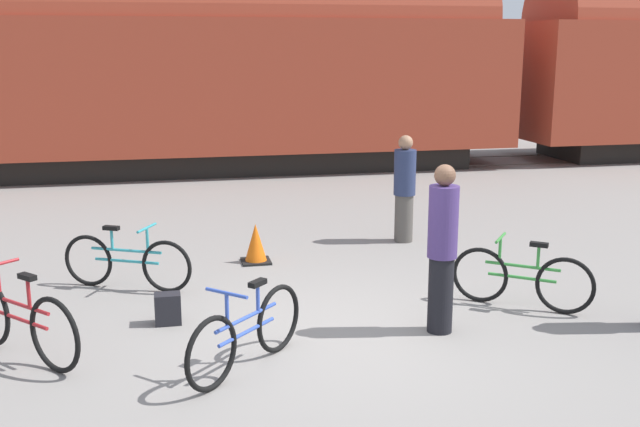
{
  "coord_description": "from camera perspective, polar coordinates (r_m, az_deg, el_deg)",
  "views": [
    {
      "loc": [
        -1.77,
        -7.17,
        2.96
      ],
      "look_at": [
        -0.03,
        0.89,
        1.1
      ],
      "focal_mm": 42.0,
      "sensor_mm": 36.0,
      "label": 1
    }
  ],
  "objects": [
    {
      "name": "freight_train",
      "position": [
        18.1,
        -6.7,
        11.45
      ],
      "size": [
        41.71,
        3.04,
        5.0
      ],
      "color": "black",
      "rests_on": "ground_plane"
    },
    {
      "name": "bicycle_blue",
      "position": [
        7.03,
        -5.59,
        -9.04
      ],
      "size": [
        1.21,
        1.25,
        0.84
      ],
      "color": "black",
      "rests_on": "ground_plane"
    },
    {
      "name": "bicycle_maroon",
      "position": [
        7.78,
        -21.92,
        -7.57
      ],
      "size": [
        1.26,
        1.38,
        0.91
      ],
      "color": "black",
      "rests_on": "ground_plane"
    },
    {
      "name": "bicycle_teal",
      "position": [
        9.54,
        -14.5,
        -3.58
      ],
      "size": [
        1.56,
        0.82,
        0.82
      ],
      "color": "black",
      "rests_on": "ground_plane"
    },
    {
      "name": "rail_near",
      "position": [
        17.63,
        -6.26,
        2.98
      ],
      "size": [
        53.71,
        0.07,
        0.01
      ],
      "primitive_type": "cube",
      "color": "#4C4238",
      "rests_on": "ground_plane"
    },
    {
      "name": "ground_plane",
      "position": [
        7.95,
        1.57,
        -9.15
      ],
      "size": [
        80.0,
        80.0,
        0.0
      ],
      "primitive_type": "plane",
      "color": "gray"
    },
    {
      "name": "person_in_navy",
      "position": [
        11.46,
        6.46,
        1.88
      ],
      "size": [
        0.33,
        0.33,
        1.64
      ],
      "rotation": [
        0.0,
        0.0,
        1.38
      ],
      "color": "#514C47",
      "rests_on": "ground_plane"
    },
    {
      "name": "bicycle_green",
      "position": [
        8.89,
        15.11,
        -4.8
      ],
      "size": [
        1.32,
        1.03,
        0.82
      ],
      "color": "black",
      "rests_on": "ground_plane"
    },
    {
      "name": "traffic_cone",
      "position": [
        10.43,
        -4.92,
        -2.37
      ],
      "size": [
        0.4,
        0.4,
        0.55
      ],
      "color": "black",
      "rests_on": "ground_plane"
    },
    {
      "name": "person_in_purple",
      "position": [
        7.83,
        9.3,
        -2.63
      ],
      "size": [
        0.31,
        0.31,
        1.79
      ],
      "rotation": [
        0.0,
        0.0,
        2.61
      ],
      "color": "black",
      "rests_on": "ground_plane"
    },
    {
      "name": "backpack",
      "position": [
        8.33,
        -11.52,
        -7.13
      ],
      "size": [
        0.28,
        0.2,
        0.34
      ],
      "color": "black",
      "rests_on": "ground_plane"
    },
    {
      "name": "rail_far",
      "position": [
        19.04,
        -6.72,
        3.69
      ],
      "size": [
        53.71,
        0.07,
        0.01
      ],
      "primitive_type": "cube",
      "color": "#4C4238",
      "rests_on": "ground_plane"
    }
  ]
}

